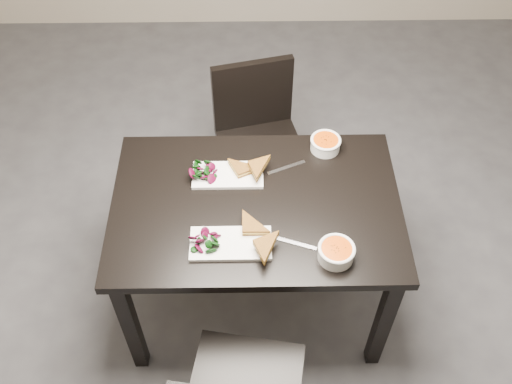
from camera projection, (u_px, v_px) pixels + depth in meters
ground at (309, 300)px, 2.94m from camera, size 5.00×5.00×0.00m
table at (256, 218)px, 2.46m from camera, size 1.20×0.80×0.75m
chair_far at (258, 132)px, 3.04m from camera, size 0.51×0.51×0.85m
plate_near at (231, 244)px, 2.24m from camera, size 0.32×0.16×0.02m
sandwich_near at (247, 235)px, 2.23m from camera, size 0.16×0.12×0.05m
salad_near at (204, 239)px, 2.22m from camera, size 0.10×0.09×0.04m
soup_bowl_near at (336, 252)px, 2.19m from camera, size 0.14×0.14×0.06m
cutlery_near at (294, 243)px, 2.25m from camera, size 0.18×0.07×0.00m
plate_far at (228, 175)px, 2.48m from camera, size 0.30×0.15×0.02m
sandwich_far at (243, 172)px, 2.44m from camera, size 0.19×0.17×0.05m
salad_far at (204, 171)px, 2.46m from camera, size 0.09×0.08×0.04m
soup_bowl_far at (325, 143)px, 2.56m from camera, size 0.14×0.14×0.06m
cutlery_far at (286, 167)px, 2.51m from camera, size 0.17×0.09×0.00m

